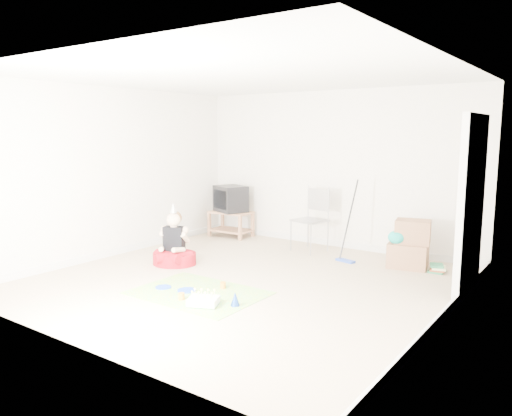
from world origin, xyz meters
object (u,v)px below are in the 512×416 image
Objects in this scene: folding_chair at (310,220)px; cardboard_boxes at (409,245)px; crt_tv at (231,199)px; seated_woman at (174,251)px; birthday_cake at (203,302)px; tv_stand at (231,222)px.

folding_chair is 1.66m from cardboard_boxes.
crt_tv is 0.60× the size of seated_woman.
birthday_cake is (1.51, -1.09, -0.16)m from seated_woman.
crt_tv is 2.16m from seated_woman.
cardboard_boxes is at bearing 32.35° from seated_woman.
folding_chair is 3.00m from birthday_cake.
folding_chair is at bearing 95.92° from birthday_cake.
cardboard_boxes is 3.20m from birthday_cake.
seated_woman is at bearing -74.99° from tv_stand.
tv_stand is 0.74× the size of folding_chair.
cardboard_boxes reaches higher than birthday_cake.
tv_stand is at bearing 0.00° from crt_tv.
folding_chair reaches higher than tv_stand.
seated_woman is at bearing -147.65° from cardboard_boxes.
folding_chair is 1.14× the size of seated_woman.
seated_woman is (-2.85, -1.81, -0.13)m from cardboard_boxes.
cardboard_boxes is (3.40, -0.22, -0.38)m from crt_tv.
folding_chair is 2.59× the size of birthday_cake.
crt_tv is (0.00, 0.00, 0.43)m from tv_stand.
tv_stand is at bearing 105.01° from seated_woman.
folding_chair is 1.52× the size of cardboard_boxes.
folding_chair is at bearing 178.14° from cardboard_boxes.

